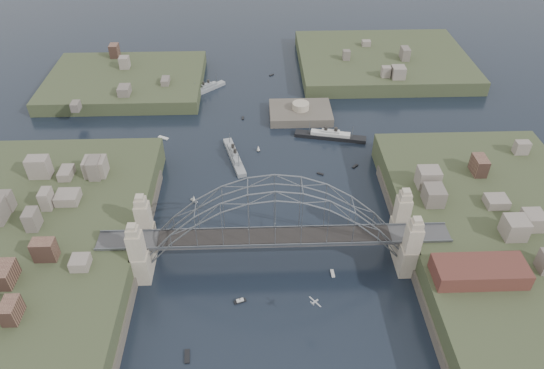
{
  "coord_description": "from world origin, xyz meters",
  "views": [
    {
      "loc": [
        -3.57,
        -85.2,
        91.42
      ],
      "look_at": [
        0.0,
        18.0,
        10.0
      ],
      "focal_mm": 32.81,
      "sensor_mm": 36.0,
      "label": 1
    }
  ],
  "objects_px": {
    "fort_island": "(300,117)",
    "naval_cruiser_near": "(234,156)",
    "naval_cruiser_far": "(207,89)",
    "ocean_liner": "(330,136)",
    "bridge": "(275,224)",
    "wharf_shed": "(480,271)"
  },
  "relations": [
    {
      "from": "wharf_shed",
      "to": "ocean_liner",
      "type": "height_order",
      "value": "wharf_shed"
    },
    {
      "from": "bridge",
      "to": "naval_cruiser_near",
      "type": "relative_size",
      "value": 4.06
    },
    {
      "from": "bridge",
      "to": "naval_cruiser_far",
      "type": "relative_size",
      "value": 5.88
    },
    {
      "from": "naval_cruiser_near",
      "to": "ocean_liner",
      "type": "relative_size",
      "value": 0.86
    },
    {
      "from": "wharf_shed",
      "to": "naval_cruiser_near",
      "type": "bearing_deg",
      "value": 133.36
    },
    {
      "from": "fort_island",
      "to": "naval_cruiser_far",
      "type": "distance_m",
      "value": 40.69
    },
    {
      "from": "bridge",
      "to": "wharf_shed",
      "type": "relative_size",
      "value": 4.2
    },
    {
      "from": "bridge",
      "to": "ocean_liner",
      "type": "bearing_deg",
      "value": 69.25
    },
    {
      "from": "naval_cruiser_near",
      "to": "bridge",
      "type": "bearing_deg",
      "value": -75.99
    },
    {
      "from": "naval_cruiser_near",
      "to": "ocean_liner",
      "type": "height_order",
      "value": "naval_cruiser_near"
    },
    {
      "from": "naval_cruiser_near",
      "to": "naval_cruiser_far",
      "type": "xyz_separation_m",
      "value": [
        -12.0,
        46.35,
        -0.05
      ]
    },
    {
      "from": "fort_island",
      "to": "ocean_liner",
      "type": "relative_size",
      "value": 0.92
    },
    {
      "from": "fort_island",
      "to": "naval_cruiser_far",
      "type": "xyz_separation_m",
      "value": [
        -35.05,
        20.64,
        1.25
      ]
    },
    {
      "from": "bridge",
      "to": "naval_cruiser_near",
      "type": "distance_m",
      "value": 47.04
    },
    {
      "from": "bridge",
      "to": "naval_cruiser_far",
      "type": "bearing_deg",
      "value": 104.27
    },
    {
      "from": "fort_island",
      "to": "wharf_shed",
      "type": "height_order",
      "value": "wharf_shed"
    },
    {
      "from": "bridge",
      "to": "ocean_liner",
      "type": "height_order",
      "value": "bridge"
    },
    {
      "from": "bridge",
      "to": "naval_cruiser_far",
      "type": "height_order",
      "value": "bridge"
    },
    {
      "from": "fort_island",
      "to": "naval_cruiser_near",
      "type": "height_order",
      "value": "naval_cruiser_near"
    },
    {
      "from": "bridge",
      "to": "ocean_liner",
      "type": "xyz_separation_m",
      "value": [
        20.92,
        55.21,
        -11.41
      ]
    },
    {
      "from": "bridge",
      "to": "naval_cruiser_far",
      "type": "xyz_separation_m",
      "value": [
        -23.05,
        90.64,
        -11.41
      ]
    },
    {
      "from": "bridge",
      "to": "ocean_liner",
      "type": "distance_m",
      "value": 60.13
    }
  ]
}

